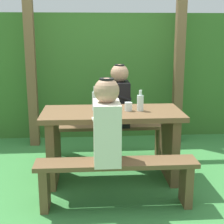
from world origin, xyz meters
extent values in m
plane|color=#3A813D|center=(0.00, 0.00, 0.00)|extent=(12.00, 12.00, 0.00)
cube|color=#386929|center=(0.00, 1.78, 0.88)|extent=(6.40, 0.66, 1.76)
cube|color=brown|center=(-0.98, 1.16, 1.06)|extent=(0.12, 0.12, 2.13)
cube|color=brown|center=(0.98, 1.16, 1.06)|extent=(0.12, 0.12, 2.13)
cube|color=brown|center=(0.00, 0.00, 0.71)|extent=(1.40, 0.64, 0.05)
cube|color=brown|center=(-0.60, 0.00, 0.34)|extent=(0.08, 0.54, 0.68)
cube|color=brown|center=(0.60, 0.00, 0.34)|extent=(0.08, 0.54, 0.68)
cube|color=brown|center=(0.00, -0.57, 0.40)|extent=(1.40, 0.24, 0.04)
cube|color=brown|center=(-0.62, -0.57, 0.19)|extent=(0.07, 0.22, 0.38)
cube|color=brown|center=(0.62, -0.57, 0.19)|extent=(0.07, 0.22, 0.38)
cube|color=brown|center=(0.00, 0.57, 0.40)|extent=(1.40, 0.24, 0.04)
cube|color=brown|center=(-0.62, 0.57, 0.19)|extent=(0.07, 0.22, 0.38)
cube|color=brown|center=(0.62, 0.57, 0.19)|extent=(0.07, 0.22, 0.38)
cube|color=silver|center=(-0.08, -0.57, 0.68)|extent=(0.22, 0.34, 0.52)
sphere|color=tan|center=(-0.08, -0.57, 1.04)|extent=(0.21, 0.21, 0.21)
cylinder|color=black|center=(-0.08, -0.57, 1.13)|extent=(0.12, 0.12, 0.02)
cylinder|color=silver|center=(-0.08, -0.43, 0.79)|extent=(0.25, 0.07, 0.15)
cube|color=black|center=(0.13, 0.57, 0.68)|extent=(0.22, 0.34, 0.52)
sphere|color=tan|center=(0.13, 0.57, 1.04)|extent=(0.21, 0.21, 0.21)
cylinder|color=black|center=(0.13, 0.57, 1.13)|extent=(0.12, 0.12, 0.02)
cylinder|color=black|center=(0.13, 0.43, 0.79)|extent=(0.25, 0.07, 0.15)
cylinder|color=silver|center=(0.17, 0.00, 0.77)|extent=(0.08, 0.08, 0.09)
cylinder|color=silver|center=(-0.17, 0.05, 0.82)|extent=(0.06, 0.06, 0.19)
cylinder|color=silver|center=(-0.17, 0.05, 0.95)|extent=(0.03, 0.03, 0.06)
cylinder|color=silver|center=(0.28, -0.01, 0.81)|extent=(0.07, 0.07, 0.16)
cylinder|color=silver|center=(0.28, -0.01, 0.91)|extent=(0.03, 0.03, 0.05)
cube|color=silver|center=(0.01, -0.06, 0.74)|extent=(0.07, 0.14, 0.01)
camera|label=1|loc=(-0.22, -3.25, 1.51)|focal=53.62mm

